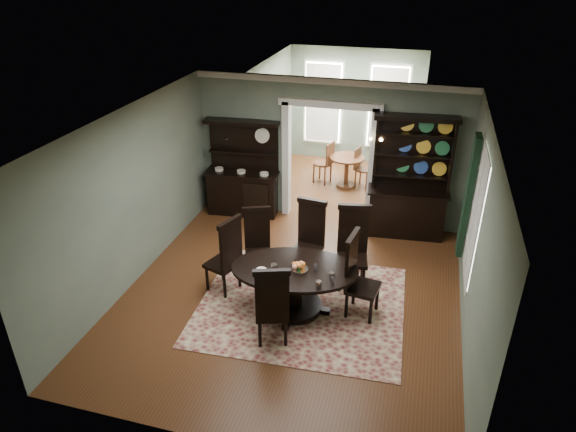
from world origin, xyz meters
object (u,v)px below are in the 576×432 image
(dining_table, at_px, (295,281))
(welsh_dresser, at_px, (408,193))
(sideboard, at_px, (243,182))
(parlor_table, at_px, (347,167))

(dining_table, bearing_deg, welsh_dresser, 54.44)
(dining_table, distance_m, welsh_dresser, 3.41)
(sideboard, distance_m, welsh_dresser, 3.49)
(dining_table, distance_m, sideboard, 3.63)
(sideboard, relative_size, parlor_table, 2.50)
(dining_table, bearing_deg, parlor_table, 81.37)
(dining_table, height_order, welsh_dresser, welsh_dresser)
(sideboard, height_order, parlor_table, sideboard)
(sideboard, xyz_separation_m, welsh_dresser, (3.48, -0.03, 0.17))
(dining_table, xyz_separation_m, sideboard, (-1.96, 3.06, 0.17))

